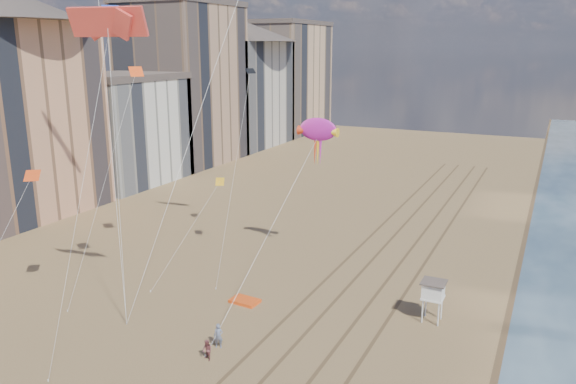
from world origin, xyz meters
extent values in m
plane|color=#42301E|center=(19.00, 40.00, 0.00)|extent=(260.00, 260.00, 0.00)
cube|color=brown|center=(-1.20, 30.00, 0.01)|extent=(0.28, 120.00, 0.01)
cube|color=brown|center=(1.20, 30.00, 0.01)|extent=(0.28, 120.00, 0.01)
cube|color=brown|center=(4.00, 30.00, 0.01)|extent=(0.28, 120.00, 0.01)
cube|color=brown|center=(6.20, 30.00, 0.01)|extent=(0.28, 120.00, 0.01)
cube|color=tan|center=(-45.50, 34.00, 12.00)|extent=(15.00, 20.00, 24.00)
cube|color=silver|center=(-45.00, 54.00, 8.00)|extent=(14.00, 18.00, 16.00)
cube|color=#473D38|center=(-45.00, 54.00, 16.50)|extent=(14.28, 18.36, 1.00)
cube|color=tan|center=(-46.00, 72.00, 14.00)|extent=(16.00, 20.00, 28.00)
cube|color=#473D38|center=(-46.00, 72.00, 28.50)|extent=(16.32, 20.40, 1.00)
cube|color=#BCB2A3|center=(-45.50, 92.00, 11.00)|extent=(15.00, 22.00, 22.00)
cone|color=#473D38|center=(-45.50, 92.00, 24.20)|extent=(34.22, 34.22, 4.40)
cube|color=tan|center=(-46.00, 114.00, 13.00)|extent=(16.00, 24.00, 26.00)
cube|color=#473D38|center=(-46.00, 114.00, 26.50)|extent=(16.32, 24.48, 1.00)
cylinder|color=silver|center=(8.72, 26.76, 0.92)|extent=(0.12, 0.12, 1.85)
cylinder|color=silver|center=(9.95, 26.76, 0.92)|extent=(0.12, 0.12, 1.85)
cylinder|color=silver|center=(8.72, 27.99, 0.92)|extent=(0.12, 0.12, 1.85)
cylinder|color=silver|center=(9.95, 27.99, 0.92)|extent=(0.12, 0.12, 1.85)
cube|color=silver|center=(9.34, 27.37, 2.00)|extent=(1.64, 1.64, 0.12)
cube|color=silver|center=(9.34, 27.37, 2.62)|extent=(1.54, 1.54, 1.13)
cube|color=#473D38|center=(9.34, 27.37, 3.29)|extent=(1.85, 1.85, 0.10)
cube|color=#F44E14|center=(-5.58, 23.85, 0.14)|extent=(2.51, 1.70, 0.27)
ellipsoid|color=#AC1A92|center=(-3.57, 34.57, 13.45)|extent=(4.07, 0.76, 2.42)
cone|color=red|center=(-5.02, 34.57, 13.27)|extent=(1.09, 0.91, 0.91)
cone|color=yellow|center=(-2.11, 34.57, 13.27)|extent=(1.09, 0.91, 0.91)
cylinder|color=silver|center=(-3.68, 24.87, 6.27)|extent=(0.03, 0.03, 23.10)
imported|color=slate|center=(-3.61, 16.67, 0.92)|extent=(0.78, 0.65, 1.83)
imported|color=brown|center=(-3.39, 14.89, 0.76)|extent=(0.90, 0.81, 1.51)
cube|color=#E43F32|center=(-10.29, 15.14, 22.53)|extent=(5.52, 1.81, 1.88)
plane|color=#E74615|center=(-19.56, 15.67, 11.32)|extent=(1.93, 1.90, 0.62)
plane|color=gold|center=(-14.07, 33.73, 7.49)|extent=(1.44, 1.35, 0.64)
plane|color=#FC4C15|center=(-16.91, 25.34, 18.88)|extent=(1.90, 1.93, 0.83)
plane|color=black|center=(-10.12, 33.49, 18.75)|extent=(1.51, 1.51, 0.45)
plane|color=blue|center=(-10.98, 16.47, 23.29)|extent=(1.85, 1.93, 0.82)
camera|label=1|loc=(16.60, -13.83, 21.00)|focal=35.00mm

